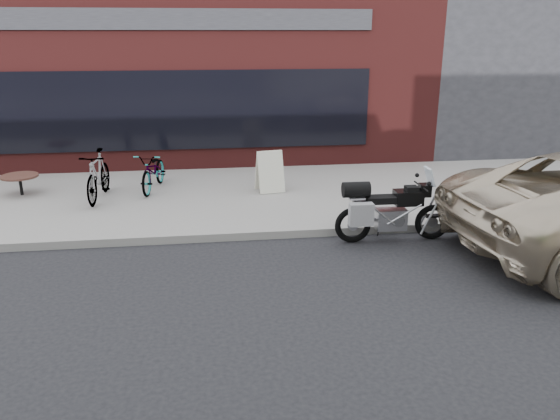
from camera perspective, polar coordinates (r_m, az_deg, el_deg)
The scene contains 9 objects.
ground at distance 6.48m, azimuth 4.94°, elevation -15.80°, with size 120.00×120.00×0.00m, color black.
near_sidewalk at distance 12.79m, azimuth -1.74°, elevation 2.09°, with size 44.00×6.00×0.15m, color gray.
storefront at distance 19.28m, azimuth -10.14°, elevation 13.82°, with size 14.00×10.07×4.50m.
neighbour_building at distance 22.29m, azimuth 23.55°, elevation 15.13°, with size 10.00×10.00×6.00m, color #2B2B30.
motorcycle at distance 9.88m, azimuth 11.07°, elevation -0.06°, with size 2.14×0.69×1.35m.
bicycle_front at distance 12.79m, azimuth -13.07°, elevation 4.01°, with size 0.59×1.68×0.88m, color gray.
bicycle_rear at distance 12.33m, azimuth -18.48°, elevation 3.44°, with size 0.50×1.76×1.06m, color gray.
sandwich_sign at distance 12.36m, azimuth -1.10°, elevation 4.11°, with size 0.67×0.63×0.93m.
cafe_table at distance 13.34m, azimuth -25.57°, elevation 3.15°, with size 0.79×0.79×0.45m.
Camera 1 is at (-1.24, -5.23, 3.61)m, focal length 35.00 mm.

